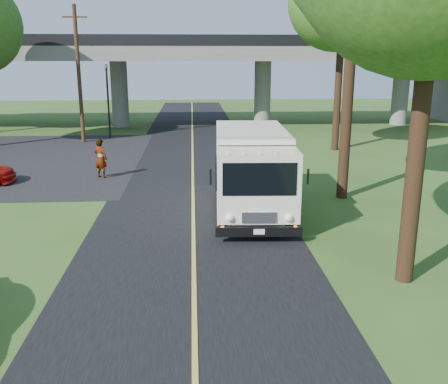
{
  "coord_description": "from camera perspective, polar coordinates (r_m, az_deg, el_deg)",
  "views": [
    {
      "loc": [
        0.03,
        -10.72,
        5.63
      ],
      "look_at": [
        0.97,
        4.22,
        1.6
      ],
      "focal_mm": 40.0,
      "sensor_mm": 36.0,
      "label": 1
    }
  ],
  "objects": [
    {
      "name": "utility_pole",
      "position": [
        35.54,
        -16.26,
        12.83
      ],
      "size": [
        1.6,
        0.26,
        9.0
      ],
      "color": "#472D19",
      "rests_on": "ground"
    },
    {
      "name": "pedestrian",
      "position": [
        24.75,
        -13.91,
        3.74
      ],
      "size": [
        0.83,
        0.74,
        1.91
      ],
      "primitive_type": "imported",
      "rotation": [
        0.0,
        0.0,
        2.64
      ],
      "color": "gray",
      "rests_on": "ground"
    },
    {
      "name": "tree_right_far",
      "position": [
        32.01,
        13.87,
        19.45
      ],
      "size": [
        5.77,
        5.67,
        10.99
      ],
      "color": "#382314",
      "rests_on": "ground"
    },
    {
      "name": "step_van",
      "position": [
        18.64,
        3.17,
        2.71
      ],
      "size": [
        2.99,
        7.34,
        3.03
      ],
      "rotation": [
        0.0,
        0.0,
        -0.05
      ],
      "color": "silver",
      "rests_on": "ground"
    },
    {
      "name": "parking_lot",
      "position": [
        31.27,
        -24.24,
        3.38
      ],
      "size": [
        16.0,
        18.0,
        0.01
      ],
      "primitive_type": "cube",
      "color": "black",
      "rests_on": "ground"
    },
    {
      "name": "road",
      "position": [
        21.47,
        -3.56,
        -0.14
      ],
      "size": [
        7.0,
        90.0,
        0.02
      ],
      "primitive_type": "cube",
      "color": "black",
      "rests_on": "ground"
    },
    {
      "name": "lane_line",
      "position": [
        21.46,
        -3.56,
        -0.08
      ],
      "size": [
        0.12,
        90.0,
        0.01
      ],
      "primitive_type": "cube",
      "color": "gold",
      "rests_on": "road"
    },
    {
      "name": "ground",
      "position": [
        12.11,
        -3.42,
        -12.68
      ],
      "size": [
        120.0,
        120.0,
        0.0
      ],
      "primitive_type": "plane",
      "color": "#34511D",
      "rests_on": "ground"
    },
    {
      "name": "overpass",
      "position": [
        42.73,
        -3.75,
        13.61
      ],
      "size": [
        54.0,
        10.0,
        7.3
      ],
      "color": "slate",
      "rests_on": "ground"
    },
    {
      "name": "traffic_signal",
      "position": [
        37.29,
        -13.15,
        10.95
      ],
      "size": [
        0.18,
        0.22,
        5.2
      ],
      "color": "black",
      "rests_on": "ground"
    }
  ]
}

